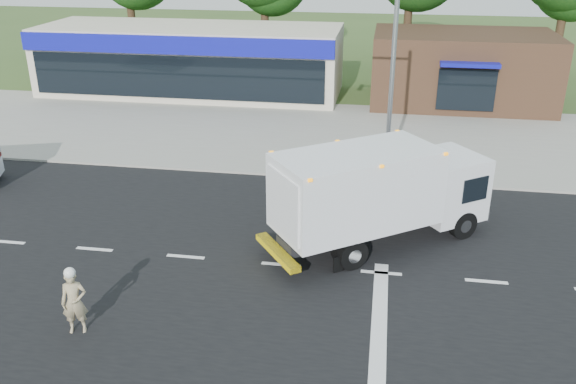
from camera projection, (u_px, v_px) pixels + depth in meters
name	position (u px, v px, depth m)	size (l,w,h in m)	color
ground	(281.00, 265.00, 18.40)	(120.00, 120.00, 0.00)	#385123
road_asphalt	(281.00, 265.00, 18.40)	(60.00, 14.00, 0.02)	black
sidewalk	(314.00, 167.00, 25.80)	(60.00, 2.40, 0.12)	gray
parking_apron	(328.00, 127.00, 31.07)	(60.00, 9.00, 0.02)	gray
lane_markings	(321.00, 293.00, 16.97)	(55.20, 7.00, 0.01)	silver
ems_box_truck	(378.00, 190.00, 18.90)	(7.30, 6.14, 3.27)	black
emergency_worker	(74.00, 301.00, 15.02)	(0.73, 0.59, 1.84)	tan
retail_strip_mall	(191.00, 60.00, 36.96)	(18.00, 6.20, 4.00)	beige
brown_storefront	(462.00, 69.00, 34.66)	(10.00, 6.70, 4.00)	#382316
traffic_signal_pole	(376.00, 56.00, 22.97)	(3.51, 0.25, 8.00)	gray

